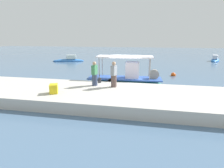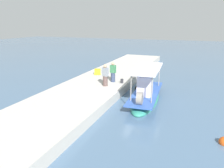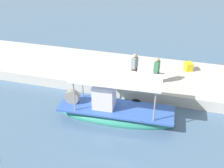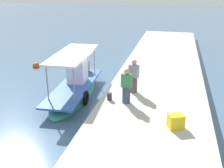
{
  "view_description": "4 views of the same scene",
  "coord_description": "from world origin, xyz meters",
  "px_view_note": "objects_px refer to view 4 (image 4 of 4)",
  "views": [
    {
      "loc": [
        1.98,
        -15.34,
        4.0
      ],
      "look_at": [
        -0.61,
        -2.59,
        0.73
      ],
      "focal_mm": 30.23,
      "sensor_mm": 36.0,
      "label": 1
    },
    {
      "loc": [
        14.73,
        3.36,
        5.49
      ],
      "look_at": [
        -0.37,
        -2.52,
        0.89
      ],
      "focal_mm": 34.57,
      "sensor_mm": 36.0,
      "label": 2
    },
    {
      "loc": [
        -3.06,
        11.48,
        8.77
      ],
      "look_at": [
        0.65,
        -1.6,
        0.95
      ],
      "focal_mm": 42.25,
      "sensor_mm": 36.0,
      "label": 3
    },
    {
      "loc": [
        -13.55,
        -5.07,
        6.13
      ],
      "look_at": [
        -0.22,
        -1.93,
        0.95
      ],
      "focal_mm": 44.37,
      "sensor_mm": 36.0,
      "label": 4
    }
  ],
  "objects_px": {
    "fisherman_near_bollard": "(134,78)",
    "fisherman_by_crate": "(126,88)",
    "mooring_bollard": "(109,96)",
    "cargo_crate": "(176,121)",
    "marker_buoy": "(36,66)",
    "main_fishing_boat": "(75,88)"
  },
  "relations": [
    {
      "from": "fisherman_by_crate",
      "to": "mooring_bollard",
      "type": "height_order",
      "value": "fisherman_by_crate"
    },
    {
      "from": "mooring_bollard",
      "to": "main_fishing_boat",
      "type": "bearing_deg",
      "value": 55.31
    },
    {
      "from": "mooring_bollard",
      "to": "marker_buoy",
      "type": "height_order",
      "value": "mooring_bollard"
    },
    {
      "from": "fisherman_near_bollard",
      "to": "marker_buoy",
      "type": "height_order",
      "value": "fisherman_near_bollard"
    },
    {
      "from": "cargo_crate",
      "to": "fisherman_near_bollard",
      "type": "bearing_deg",
      "value": 33.84
    },
    {
      "from": "marker_buoy",
      "to": "main_fishing_boat",
      "type": "bearing_deg",
      "value": -132.84
    },
    {
      "from": "main_fishing_boat",
      "to": "marker_buoy",
      "type": "height_order",
      "value": "main_fishing_boat"
    },
    {
      "from": "cargo_crate",
      "to": "main_fishing_boat",
      "type": "bearing_deg",
      "value": 56.53
    },
    {
      "from": "fisherman_by_crate",
      "to": "marker_buoy",
      "type": "relative_size",
      "value": 3.31
    },
    {
      "from": "mooring_bollard",
      "to": "cargo_crate",
      "type": "bearing_deg",
      "value": -122.52
    },
    {
      "from": "fisherman_near_bollard",
      "to": "fisherman_by_crate",
      "type": "relative_size",
      "value": 1.03
    },
    {
      "from": "marker_buoy",
      "to": "fisherman_near_bollard",
      "type": "bearing_deg",
      "value": -120.66
    },
    {
      "from": "fisherman_near_bollard",
      "to": "cargo_crate",
      "type": "relative_size",
      "value": 2.99
    },
    {
      "from": "mooring_bollard",
      "to": "marker_buoy",
      "type": "xyz_separation_m",
      "value": [
        6.07,
        7.16,
        -0.75
      ]
    },
    {
      "from": "fisherman_by_crate",
      "to": "mooring_bollard",
      "type": "bearing_deg",
      "value": 81.32
    },
    {
      "from": "fisherman_near_bollard",
      "to": "fisherman_by_crate",
      "type": "height_order",
      "value": "fisherman_near_bollard"
    },
    {
      "from": "main_fishing_boat",
      "to": "marker_buoy",
      "type": "xyz_separation_m",
      "value": [
        4.42,
        4.77,
        -0.34
      ]
    },
    {
      "from": "cargo_crate",
      "to": "marker_buoy",
      "type": "height_order",
      "value": "cargo_crate"
    },
    {
      "from": "main_fishing_boat",
      "to": "fisherman_by_crate",
      "type": "height_order",
      "value": "main_fishing_boat"
    },
    {
      "from": "cargo_crate",
      "to": "marker_buoy",
      "type": "distance_m",
      "value": 13.14
    },
    {
      "from": "main_fishing_boat",
      "to": "fisherman_near_bollard",
      "type": "bearing_deg",
      "value": -96.69
    },
    {
      "from": "main_fishing_boat",
      "to": "cargo_crate",
      "type": "xyz_separation_m",
      "value": [
        -3.67,
        -5.55,
        0.52
      ]
    }
  ]
}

